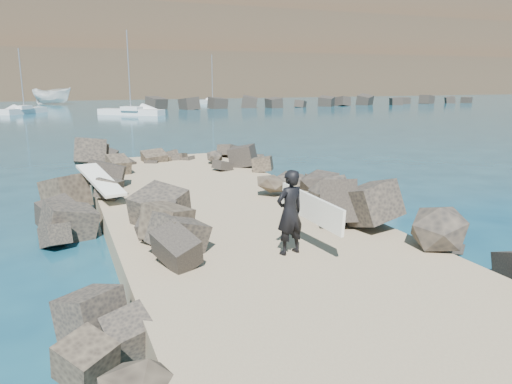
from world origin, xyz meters
TOP-DOWN VIEW (x-y plane):
  - ground at (0.00, 0.00)m, footprint 800.00×800.00m
  - jetty at (0.00, -2.00)m, footprint 6.00×26.00m
  - riprap_left at (-2.90, -1.50)m, footprint 2.60×22.00m
  - riprap_right at (2.90, -1.50)m, footprint 2.60×22.00m
  - breakwater_secondary at (35.00, 55.00)m, footprint 52.00×4.00m
  - headland at (10.00, 160.00)m, footprint 360.00×140.00m
  - surfboard_resting at (-2.88, 3.47)m, footprint 1.18×2.45m
  - boat_imported at (-4.13, 76.04)m, footprint 7.10×6.12m
  - surfer_with_board at (0.14, -2.53)m, footprint 0.94×2.03m
  - sailboat_c at (3.98, 46.58)m, footprint 6.92×6.38m
  - sailboat_b at (-7.19, 53.48)m, footprint 4.91×5.61m
  - sailboat_d at (19.43, 66.13)m, footprint 3.06×6.54m

SIDE VIEW (x-z plane):
  - ground at x=0.00m, z-range 0.00..0.00m
  - jetty at x=0.00m, z-range 0.00..0.60m
  - sailboat_c at x=3.98m, z-range -4.27..4.97m
  - sailboat_d at x=19.43m, z-range -3.55..4.24m
  - sailboat_b at x=-7.19m, z-range -3.40..4.10m
  - riprap_left at x=-2.90m, z-range 0.00..1.00m
  - riprap_right at x=2.90m, z-range 0.00..1.00m
  - breakwater_secondary at x=35.00m, z-range 0.00..1.20m
  - surfboard_resting at x=-2.88m, z-range 1.00..1.08m
  - boat_imported at x=-4.13m, z-range 0.00..2.66m
  - surfer_with_board at x=0.14m, z-range 0.61..2.25m
  - headland at x=10.00m, z-range 0.00..32.00m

